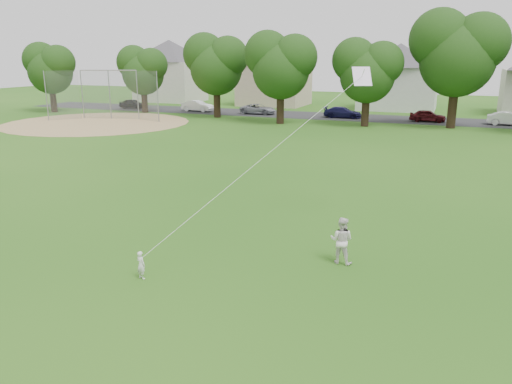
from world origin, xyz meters
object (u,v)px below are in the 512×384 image
at_px(toddler, 141,265).
at_px(older_boy, 341,240).
at_px(baseball_backstop, 108,95).
at_px(kite, 264,157).

bearing_deg(toddler, older_boy, -131.57).
height_order(older_boy, baseball_backstop, baseball_backstop).
distance_m(toddler, kite, 5.34).
distance_m(toddler, baseball_backstop, 40.27).
relative_size(toddler, baseball_backstop, 0.08).
height_order(toddler, older_boy, older_boy).
bearing_deg(kite, baseball_backstop, 135.29).
xyz_separation_m(toddler, kite, (2.42, 3.90, 2.72)).
height_order(older_boy, kite, kite).
bearing_deg(baseball_backstop, older_boy, -42.48).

